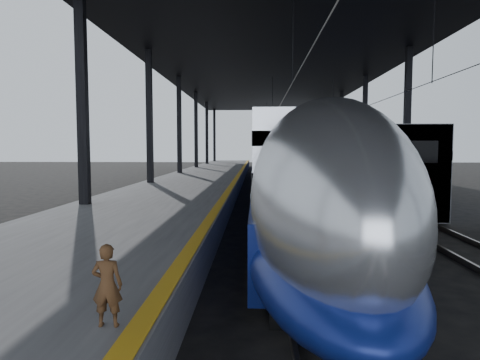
{
  "coord_description": "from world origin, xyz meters",
  "views": [
    {
      "loc": [
        0.69,
        -10.85,
        3.14
      ],
      "look_at": [
        0.12,
        4.07,
        2.0
      ],
      "focal_mm": 32.0,
      "sensor_mm": 36.0,
      "label": 1
    }
  ],
  "objects": [
    {
      "name": "ground",
      "position": [
        0.0,
        0.0,
        0.0
      ],
      "size": [
        160.0,
        160.0,
        0.0
      ],
      "primitive_type": "plane",
      "color": "black",
      "rests_on": "ground"
    },
    {
      "name": "platform",
      "position": [
        -3.5,
        20.0,
        0.5
      ],
      "size": [
        6.0,
        80.0,
        1.0
      ],
      "primitive_type": "cube",
      "color": "#4C4C4F",
      "rests_on": "ground"
    },
    {
      "name": "yellow_strip",
      "position": [
        -0.7,
        20.0,
        1.0
      ],
      "size": [
        0.3,
        80.0,
        0.01
      ],
      "primitive_type": "cube",
      "color": "#C89112",
      "rests_on": "platform"
    },
    {
      "name": "rails",
      "position": [
        4.5,
        20.0,
        0.08
      ],
      "size": [
        6.52,
        80.0,
        0.16
      ],
      "color": "slate",
      "rests_on": "ground"
    },
    {
      "name": "canopy",
      "position": [
        1.9,
        20.0,
        9.12
      ],
      "size": [
        18.0,
        75.0,
        9.47
      ],
      "color": "black",
      "rests_on": "ground"
    },
    {
      "name": "tgv_train",
      "position": [
        2.0,
        25.07,
        1.97
      ],
      "size": [
        2.94,
        65.2,
        4.21
      ],
      "color": "#B9BCC1",
      "rests_on": "ground"
    },
    {
      "name": "second_train",
      "position": [
        7.0,
        33.74,
        2.07
      ],
      "size": [
        2.96,
        56.05,
        4.08
      ],
      "color": "navy",
      "rests_on": "ground"
    },
    {
      "name": "child",
      "position": [
        -1.08,
        -5.93,
        1.5
      ],
      "size": [
        0.38,
        0.26,
        1.0
      ],
      "primitive_type": "imported",
      "rotation": [
        0.0,
        0.0,
        3.19
      ],
      "color": "#492D18",
      "rests_on": "platform"
    }
  ]
}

